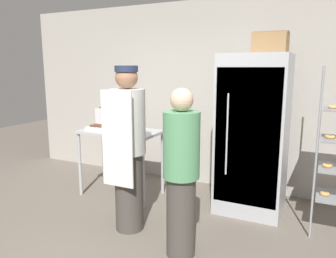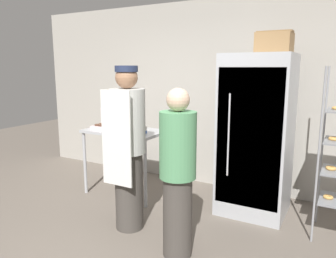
{
  "view_description": "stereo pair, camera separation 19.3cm",
  "coord_description": "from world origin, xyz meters",
  "px_view_note": "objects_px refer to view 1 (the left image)",
  "views": [
    {
      "loc": [
        1.61,
        -2.35,
        1.76
      ],
      "look_at": [
        0.11,
        0.75,
        1.11
      ],
      "focal_mm": 35.0,
      "sensor_mm": 36.0,
      "label": 1
    },
    {
      "loc": [
        1.78,
        -2.27,
        1.76
      ],
      "look_at": [
        0.11,
        0.75,
        1.11
      ],
      "focal_mm": 35.0,
      "sensor_mm": 36.0,
      "label": 2
    }
  ],
  "objects_px": {
    "person_customer": "(181,173)",
    "cardboard_storage_box": "(271,43)",
    "person_baker": "(128,147)",
    "donut_box": "(99,126)",
    "refrigerator": "(253,134)",
    "binder_stack": "(129,130)",
    "blender_pitcher": "(103,118)"
  },
  "relations": [
    {
      "from": "cardboard_storage_box",
      "to": "person_customer",
      "type": "height_order",
      "value": "cardboard_storage_box"
    },
    {
      "from": "binder_stack",
      "to": "blender_pitcher",
      "type": "bearing_deg",
      "value": 153.27
    },
    {
      "from": "refrigerator",
      "to": "cardboard_storage_box",
      "type": "relative_size",
      "value": 4.93
    },
    {
      "from": "refrigerator",
      "to": "person_baker",
      "type": "height_order",
      "value": "refrigerator"
    },
    {
      "from": "donut_box",
      "to": "person_customer",
      "type": "distance_m",
      "value": 1.91
    },
    {
      "from": "cardboard_storage_box",
      "to": "person_baker",
      "type": "relative_size",
      "value": 0.22
    },
    {
      "from": "person_baker",
      "to": "person_customer",
      "type": "bearing_deg",
      "value": -16.97
    },
    {
      "from": "binder_stack",
      "to": "person_baker",
      "type": "relative_size",
      "value": 0.19
    },
    {
      "from": "person_baker",
      "to": "person_customer",
      "type": "distance_m",
      "value": 0.75
    },
    {
      "from": "refrigerator",
      "to": "binder_stack",
      "type": "height_order",
      "value": "refrigerator"
    },
    {
      "from": "refrigerator",
      "to": "blender_pitcher",
      "type": "distance_m",
      "value": 2.14
    },
    {
      "from": "person_baker",
      "to": "person_customer",
      "type": "xyz_separation_m",
      "value": [
        0.71,
        -0.22,
        -0.12
      ]
    },
    {
      "from": "person_baker",
      "to": "cardboard_storage_box",
      "type": "bearing_deg",
      "value": 43.54
    },
    {
      "from": "blender_pitcher",
      "to": "person_customer",
      "type": "distance_m",
      "value": 2.14
    },
    {
      "from": "cardboard_storage_box",
      "to": "refrigerator",
      "type": "bearing_deg",
      "value": -154.66
    },
    {
      "from": "binder_stack",
      "to": "person_customer",
      "type": "relative_size",
      "value": 0.21
    },
    {
      "from": "donut_box",
      "to": "blender_pitcher",
      "type": "xyz_separation_m",
      "value": [
        -0.11,
        0.25,
        0.08
      ]
    },
    {
      "from": "donut_box",
      "to": "person_customer",
      "type": "height_order",
      "value": "person_customer"
    },
    {
      "from": "refrigerator",
      "to": "donut_box",
      "type": "distance_m",
      "value": 2.06
    },
    {
      "from": "donut_box",
      "to": "blender_pitcher",
      "type": "distance_m",
      "value": 0.28
    },
    {
      "from": "refrigerator",
      "to": "binder_stack",
      "type": "bearing_deg",
      "value": -163.46
    },
    {
      "from": "binder_stack",
      "to": "person_baker",
      "type": "xyz_separation_m",
      "value": [
        0.4,
        -0.66,
        -0.04
      ]
    },
    {
      "from": "binder_stack",
      "to": "person_customer",
      "type": "xyz_separation_m",
      "value": [
        1.11,
        -0.88,
        -0.15
      ]
    },
    {
      "from": "refrigerator",
      "to": "person_baker",
      "type": "distance_m",
      "value": 1.55
    },
    {
      "from": "blender_pitcher",
      "to": "cardboard_storage_box",
      "type": "distance_m",
      "value": 2.49
    },
    {
      "from": "refrigerator",
      "to": "donut_box",
      "type": "height_order",
      "value": "refrigerator"
    },
    {
      "from": "refrigerator",
      "to": "binder_stack",
      "type": "distance_m",
      "value": 1.55
    },
    {
      "from": "blender_pitcher",
      "to": "person_baker",
      "type": "height_order",
      "value": "person_baker"
    },
    {
      "from": "refrigerator",
      "to": "person_baker",
      "type": "relative_size",
      "value": 1.08
    },
    {
      "from": "donut_box",
      "to": "cardboard_storage_box",
      "type": "relative_size",
      "value": 0.74
    },
    {
      "from": "cardboard_storage_box",
      "to": "person_customer",
      "type": "bearing_deg",
      "value": -110.38
    },
    {
      "from": "person_customer",
      "to": "cardboard_storage_box",
      "type": "bearing_deg",
      "value": 69.62
    }
  ]
}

